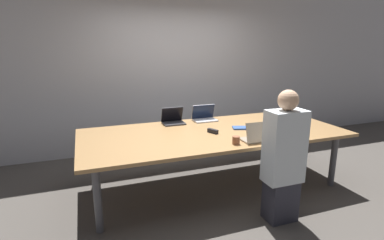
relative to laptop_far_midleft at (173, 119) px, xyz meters
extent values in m
plane|color=#4C4742|center=(0.38, -0.56, -0.83)|extent=(24.00, 24.00, 0.00)
cube|color=#ADADB2|center=(0.38, 1.21, 0.57)|extent=(12.00, 0.06, 2.80)
cube|color=#9E7547|center=(0.38, -0.56, -0.09)|extent=(3.36, 1.45, 0.04)
cylinder|color=#4C4C51|center=(-1.12, -1.11, -0.47)|extent=(0.08, 0.08, 0.72)
cylinder|color=#4C4C51|center=(1.88, -1.11, -0.47)|extent=(0.08, 0.08, 0.72)
cylinder|color=#4C4C51|center=(-1.12, -0.02, -0.47)|extent=(0.08, 0.08, 0.72)
cylinder|color=#4C4C51|center=(1.88, -0.02, -0.47)|extent=(0.08, 0.08, 0.72)
cube|color=#333338|center=(0.00, -0.04, -0.06)|extent=(0.30, 0.22, 0.02)
cube|color=#333338|center=(0.00, 0.04, 0.06)|extent=(0.31, 0.09, 0.21)
cube|color=black|center=(0.00, 0.03, 0.06)|extent=(0.30, 0.09, 0.21)
cube|color=gray|center=(0.67, -1.08, -0.06)|extent=(0.31, 0.22, 0.02)
cube|color=gray|center=(0.67, -1.17, 0.06)|extent=(0.31, 0.07, 0.22)
cube|color=#0F1933|center=(0.67, -1.16, 0.06)|extent=(0.31, 0.07, 0.21)
cube|color=#2D2D38|center=(0.74, -1.54, -0.61)|extent=(0.32, 0.24, 0.45)
cube|color=silver|center=(0.74, -1.54, 0.00)|extent=(0.40, 0.24, 0.76)
sphere|color=tan|center=(0.74, -1.54, 0.49)|extent=(0.21, 0.21, 0.21)
cylinder|color=brown|center=(0.41, -1.12, -0.02)|extent=(0.08, 0.08, 0.09)
cube|color=silver|center=(0.48, -0.03, -0.06)|extent=(0.34, 0.21, 0.02)
cube|color=silver|center=(0.48, 0.06, 0.06)|extent=(0.34, 0.07, 0.21)
cube|color=#0F1933|center=(0.48, 0.05, 0.05)|extent=(0.34, 0.07, 0.21)
cube|color=black|center=(0.34, -0.63, -0.04)|extent=(0.10, 0.15, 0.05)
cube|color=#2D4C8C|center=(0.78, -0.57, -0.06)|extent=(0.26, 0.21, 0.02)
camera|label=1|loc=(-1.16, -3.95, 1.02)|focal=28.00mm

